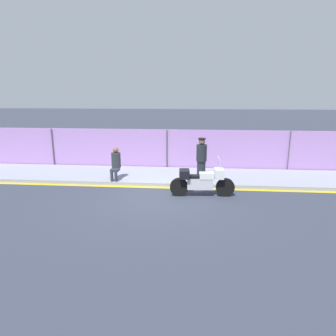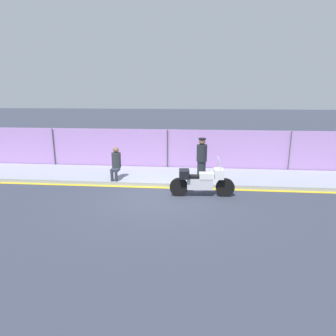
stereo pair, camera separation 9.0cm
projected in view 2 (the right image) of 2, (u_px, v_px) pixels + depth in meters
name	position (u px, v px, depth m)	size (l,w,h in m)	color
ground_plane	(156.00, 198.00, 10.71)	(120.00, 120.00, 0.00)	#333847
sidewalk	(164.00, 176.00, 13.29)	(42.35, 2.73, 0.15)	#8E93A3
curb_paint_stripe	(160.00, 188.00, 11.91)	(42.35, 0.18, 0.01)	gold
storefront_fence	(167.00, 150.00, 14.48)	(40.23, 0.17, 1.97)	#AD7FC6
motorcycle	(202.00, 181.00, 10.81)	(2.35, 0.59, 1.44)	black
officer_standing	(202.00, 158.00, 12.62)	(0.43, 0.43, 1.69)	#1E2328
person_seated_on_curb	(116.00, 162.00, 12.41)	(0.38, 0.69, 1.34)	#2D3342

